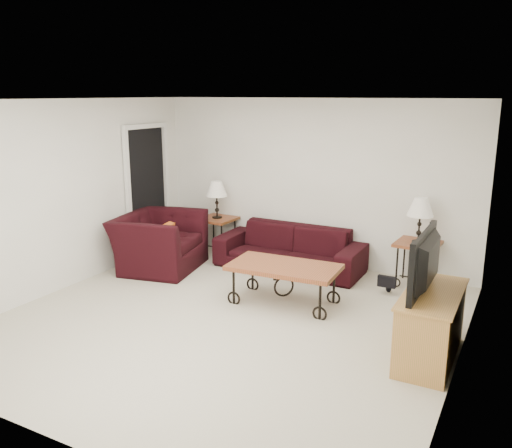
# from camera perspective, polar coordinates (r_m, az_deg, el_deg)

# --- Properties ---
(ground) EXTENTS (5.00, 5.00, 0.00)m
(ground) POSITION_cam_1_polar(r_m,az_deg,el_deg) (6.27, -3.05, -10.29)
(ground) COLOR #BCB3A1
(ground) RESTS_ON ground
(wall_back) EXTENTS (5.00, 0.02, 2.50)m
(wall_back) POSITION_cam_1_polar(r_m,az_deg,el_deg) (8.07, 6.02, 4.44)
(wall_back) COLOR white
(wall_back) RESTS_ON ground
(wall_front) EXTENTS (5.00, 0.02, 2.50)m
(wall_front) POSITION_cam_1_polar(r_m,az_deg,el_deg) (4.03, -21.99, -6.23)
(wall_front) COLOR white
(wall_front) RESTS_ON ground
(wall_left) EXTENTS (0.02, 5.00, 2.50)m
(wall_left) POSITION_cam_1_polar(r_m,az_deg,el_deg) (7.45, -19.93, 2.89)
(wall_left) COLOR white
(wall_left) RESTS_ON ground
(wall_right) EXTENTS (0.02, 5.00, 2.50)m
(wall_right) POSITION_cam_1_polar(r_m,az_deg,el_deg) (5.08, 21.71, -2.12)
(wall_right) COLOR white
(wall_right) RESTS_ON ground
(ceiling) EXTENTS (5.00, 5.00, 0.00)m
(ceiling) POSITION_cam_1_polar(r_m,az_deg,el_deg) (5.72, -3.38, 13.21)
(ceiling) COLOR white
(ceiling) RESTS_ON wall_back
(doorway) EXTENTS (0.08, 0.94, 2.04)m
(doorway) POSITION_cam_1_polar(r_m,az_deg,el_deg) (8.64, -11.61, 3.32)
(doorway) COLOR black
(doorway) RESTS_ON ground
(sofa) EXTENTS (2.19, 0.86, 0.64)m
(sofa) POSITION_cam_1_polar(r_m,az_deg,el_deg) (7.90, 3.61, -2.64)
(sofa) COLOR black
(sofa) RESTS_ON ground
(side_table_left) EXTENTS (0.57, 0.57, 0.60)m
(side_table_left) POSITION_cam_1_polar(r_m,az_deg,el_deg) (8.69, -4.17, -1.26)
(side_table_left) COLOR brown
(side_table_left) RESTS_ON ground
(side_table_right) EXTENTS (0.59, 0.59, 0.61)m
(side_table_right) POSITION_cam_1_polar(r_m,az_deg,el_deg) (7.55, 16.87, -4.13)
(side_table_right) COLOR brown
(side_table_right) RESTS_ON ground
(lamp_left) EXTENTS (0.36, 0.36, 0.60)m
(lamp_left) POSITION_cam_1_polar(r_m,az_deg,el_deg) (8.55, -4.24, 2.63)
(lamp_left) COLOR black
(lamp_left) RESTS_ON side_table_left
(lamp_right) EXTENTS (0.37, 0.37, 0.61)m
(lamp_right) POSITION_cam_1_polar(r_m,az_deg,el_deg) (7.39, 17.20, 0.38)
(lamp_right) COLOR black
(lamp_right) RESTS_ON side_table_right
(photo_frame_left) EXTENTS (0.12, 0.03, 0.10)m
(photo_frame_left) POSITION_cam_1_polar(r_m,az_deg,el_deg) (8.56, -5.59, 0.90)
(photo_frame_left) COLOR black
(photo_frame_left) RESTS_ON side_table_left
(photo_frame_right) EXTENTS (0.12, 0.05, 0.10)m
(photo_frame_right) POSITION_cam_1_polar(r_m,az_deg,el_deg) (7.29, 17.98, -1.94)
(photo_frame_right) COLOR black
(photo_frame_right) RESTS_ON side_table_right
(coffee_table) EXTENTS (1.38, 0.80, 0.50)m
(coffee_table) POSITION_cam_1_polar(r_m,az_deg,el_deg) (6.65, 3.02, -6.49)
(coffee_table) COLOR brown
(coffee_table) RESTS_ON ground
(armchair) EXTENTS (1.33, 1.46, 0.82)m
(armchair) POSITION_cam_1_polar(r_m,az_deg,el_deg) (8.04, -10.37, -1.89)
(armchair) COLOR black
(armchair) RESTS_ON ground
(throw_pillow) EXTENTS (0.17, 0.38, 0.37)m
(throw_pillow) POSITION_cam_1_polar(r_m,az_deg,el_deg) (7.88, -9.77, -1.36)
(throw_pillow) COLOR #D7601B
(throw_pillow) RESTS_ON armchair
(tv_stand) EXTENTS (0.48, 1.16, 0.69)m
(tv_stand) POSITION_cam_1_polar(r_m,az_deg,el_deg) (5.57, 18.27, -10.35)
(tv_stand) COLOR #C67F49
(tv_stand) RESTS_ON ground
(television) EXTENTS (0.14, 1.04, 0.60)m
(television) POSITION_cam_1_polar(r_m,az_deg,el_deg) (5.34, 18.59, -3.97)
(television) COLOR black
(television) RESTS_ON tv_stand
(backpack) EXTENTS (0.43, 0.38, 0.46)m
(backpack) POSITION_cam_1_polar(r_m,az_deg,el_deg) (7.21, 14.16, -5.42)
(backpack) COLOR black
(backpack) RESTS_ON ground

